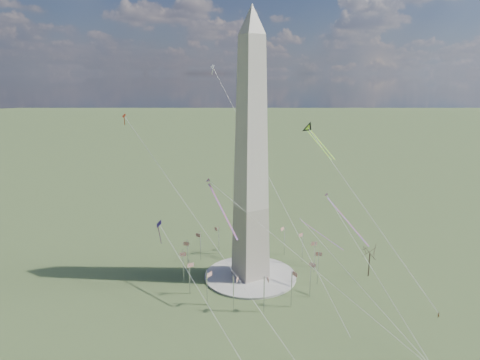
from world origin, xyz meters
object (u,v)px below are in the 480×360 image
person_east (438,315)px  washington_monument (251,157)px  tree_near (370,252)px  kite_delta_black (310,130)px

person_east → washington_monument: bearing=-55.2°
tree_near → kite_delta_black: 54.30m
washington_monument → person_east: bearing=-56.5°
washington_monument → tree_near: 60.00m
washington_monument → person_east: 82.30m
tree_near → kite_delta_black: size_ratio=0.86×
person_east → kite_delta_black: (-4.61, 62.51, 54.15)m
tree_near → kite_delta_black: (-7.70, 29.66, 44.82)m
washington_monument → tree_near: bearing=-30.2°
tree_near → person_east: bearing=-95.4°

